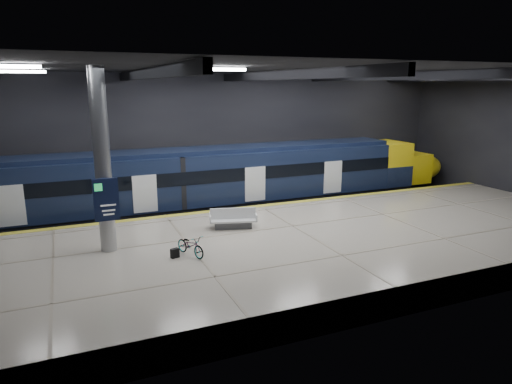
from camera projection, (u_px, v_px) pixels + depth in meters
ground at (283, 242)px, 21.81m from camera, size 30.00×30.00×0.00m
room_shell at (285, 121)px, 20.51m from camera, size 30.10×16.10×8.05m
platform at (309, 248)px, 19.44m from camera, size 30.00×11.00×1.10m
safety_strip at (260, 206)px, 24.02m from camera, size 30.00×0.40×0.01m
rails at (242, 212)px, 26.73m from camera, size 30.00×1.52×0.16m
train at (226, 180)px, 25.91m from camera, size 29.40×2.84×3.79m
bench at (233, 221)px, 20.27m from camera, size 2.24×1.39×0.92m
bicycle at (191, 245)px, 16.97m from camera, size 1.07×1.60×0.80m
pannier_bag at (175, 253)px, 16.80m from camera, size 0.34×0.26×0.35m
info_column at (103, 164)px, 16.84m from camera, size 0.90×0.78×6.90m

